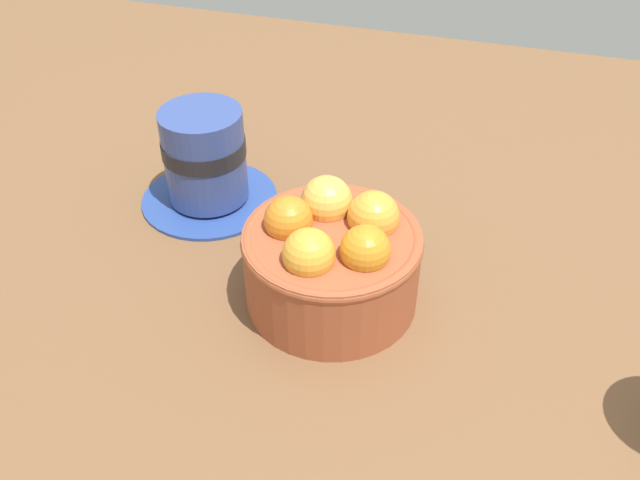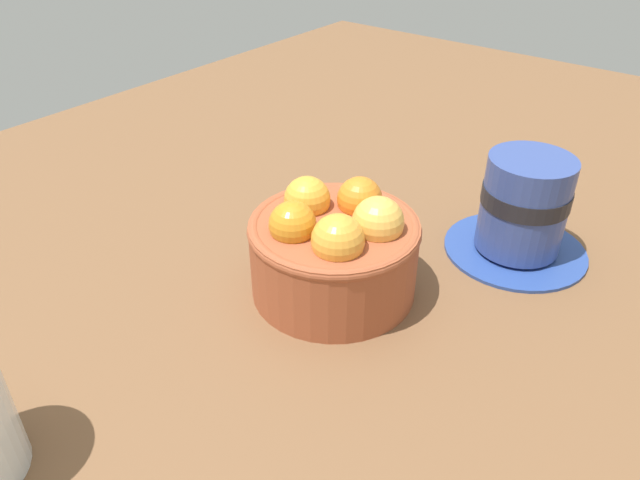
% 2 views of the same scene
% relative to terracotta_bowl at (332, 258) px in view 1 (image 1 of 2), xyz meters
% --- Properties ---
extents(ground_plane, '(1.44, 1.04, 0.04)m').
position_rel_terracotta_bowl_xyz_m(ground_plane, '(-0.00, -0.00, -0.06)').
color(ground_plane, brown).
extents(terracotta_bowl, '(0.13, 0.13, 0.09)m').
position_rel_terracotta_bowl_xyz_m(terracotta_bowl, '(0.00, 0.00, 0.00)').
color(terracotta_bowl, '#9E4C2D').
rests_on(terracotta_bowl, ground_plane).
extents(coffee_cup, '(0.12, 0.12, 0.09)m').
position_rel_terracotta_bowl_xyz_m(coffee_cup, '(-0.14, 0.09, 0.00)').
color(coffee_cup, '#29448E').
rests_on(coffee_cup, ground_plane).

